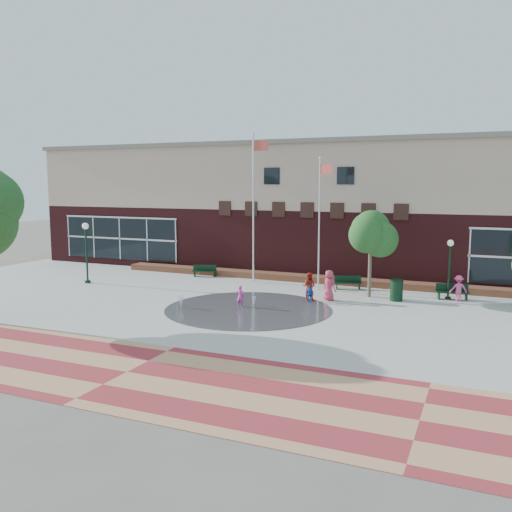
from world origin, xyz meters
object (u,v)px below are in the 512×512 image
at_px(flagpole_left, 254,200).
at_px(child_splash, 240,296).
at_px(bench_left, 205,273).
at_px(flagpole_right, 320,217).
at_px(trash_can, 396,290).

xyz_separation_m(flagpole_left, child_splash, (2.22, -6.90, -4.70)).
xyz_separation_m(bench_left, child_splash, (6.09, -7.33, 0.31)).
height_order(bench_left, child_splash, child_splash).
relative_size(flagpole_right, trash_can, 6.61).
bearing_deg(child_splash, flagpole_left, -67.92).
bearing_deg(trash_can, flagpole_left, 166.58).
bearing_deg(flagpole_left, trash_can, -9.94).
xyz_separation_m(flagpole_right, bench_left, (-8.49, 1.39, -4.13)).
height_order(flagpole_right, child_splash, flagpole_right).
relative_size(flagpole_left, trash_can, 7.97).
bearing_deg(trash_can, bench_left, 168.64).
relative_size(bench_left, child_splash, 1.45).
height_order(flagpole_left, flagpole_right, flagpole_left).
distance_m(flagpole_left, trash_can, 10.68).
xyz_separation_m(flagpole_right, trash_can, (4.72, -1.26, -3.78)).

